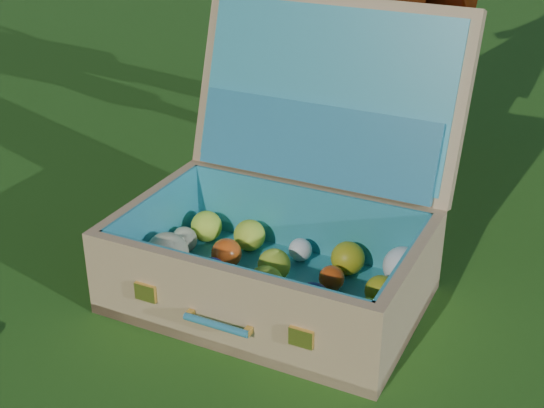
% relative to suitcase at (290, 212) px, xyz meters
% --- Properties ---
extents(ground, '(60.00, 60.00, 0.00)m').
position_rel_suitcase_xyz_m(ground, '(-0.11, -0.18, -0.17)').
color(ground, '#215114').
rests_on(ground, ground).
extents(suitcase, '(0.80, 0.78, 0.58)m').
position_rel_suitcase_xyz_m(suitcase, '(0.00, 0.00, 0.00)').
color(suitcase, tan).
rests_on(suitcase, ground).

